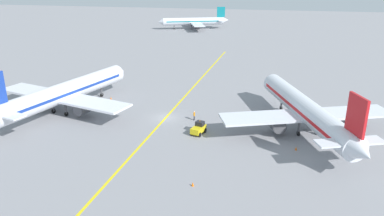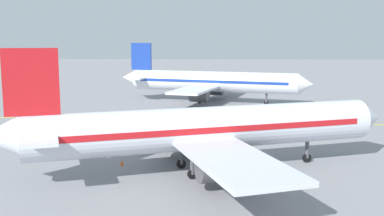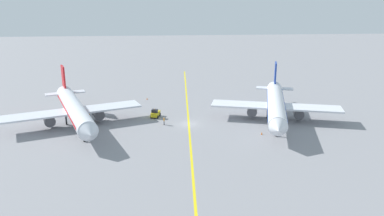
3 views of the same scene
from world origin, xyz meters
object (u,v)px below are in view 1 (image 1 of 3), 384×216
object	(u,v)px
airplane_adjacent_stand	(306,110)
airplane_at_gate	(64,93)
ground_crew_worker	(194,115)
traffic_cone_by_wingtip	(296,148)
traffic_cone_near_nose	(111,98)
baggage_tug_white	(199,128)
traffic_cone_mid_apron	(193,184)
airplane_distant_taxiing	(194,21)

from	to	relation	value
airplane_adjacent_stand	airplane_at_gate	bearing A→B (deg)	179.73
ground_crew_worker	traffic_cone_by_wingtip	size ratio (longest dim) A/B	3.05
airplane_adjacent_stand	traffic_cone_near_nose	distance (m)	38.85
airplane_adjacent_stand	traffic_cone_near_nose	bearing A→B (deg)	166.95
baggage_tug_white	traffic_cone_mid_apron	bearing A→B (deg)	-81.71
airplane_at_gate	traffic_cone_near_nose	xyz separation A→B (m)	(5.27, 8.54, -3.43)
baggage_tug_white	traffic_cone_near_nose	bearing A→B (deg)	147.73
airplane_adjacent_stand	ground_crew_worker	xyz separation A→B (m)	(-18.63, 1.04, -2.80)
airplane_adjacent_stand	ground_crew_worker	world-z (taller)	airplane_adjacent_stand
traffic_cone_near_nose	traffic_cone_by_wingtip	bearing A→B (deg)	-24.08
airplane_distant_taxiing	baggage_tug_white	size ratio (longest dim) A/B	9.37
airplane_distant_taxiing	traffic_cone_by_wingtip	xyz separation A→B (m)	(38.85, -115.07, -3.06)
airplane_adjacent_stand	traffic_cone_near_nose	world-z (taller)	airplane_adjacent_stand
ground_crew_worker	baggage_tug_white	bearing A→B (deg)	-71.41
airplane_at_gate	ground_crew_worker	world-z (taller)	airplane_at_gate
airplane_at_gate	traffic_cone_mid_apron	world-z (taller)	airplane_at_gate
airplane_at_gate	traffic_cone_mid_apron	bearing A→B (deg)	-35.51
airplane_adjacent_stand	traffic_cone_mid_apron	distance (m)	25.03
airplane_at_gate	ground_crew_worker	bearing A→B (deg)	1.96
ground_crew_worker	traffic_cone_near_nose	bearing A→B (deg)	158.01
airplane_adjacent_stand	ground_crew_worker	bearing A→B (deg)	176.82
airplane_adjacent_stand	traffic_cone_near_nose	xyz separation A→B (m)	(-37.70, 8.74, -3.43)
airplane_adjacent_stand	airplane_distant_taxiing	distance (m)	114.99
traffic_cone_by_wingtip	airplane_adjacent_stand	bearing A→B (deg)	78.11
ground_crew_worker	airplane_at_gate	bearing A→B (deg)	-178.04
airplane_adjacent_stand	traffic_cone_by_wingtip	size ratio (longest dim) A/B	62.36
traffic_cone_mid_apron	traffic_cone_by_wingtip	xyz separation A→B (m)	(12.94, 12.70, 0.00)
airplane_distant_taxiing	ground_crew_worker	world-z (taller)	airplane_distant_taxiing
airplane_at_gate	traffic_cone_near_nose	distance (m)	10.60
airplane_at_gate	traffic_cone_by_wingtip	distance (m)	42.24
airplane_at_gate	baggage_tug_white	xyz separation A→B (m)	(26.19, -4.67, -2.81)
traffic_cone_by_wingtip	airplane_distant_taxiing	bearing A→B (deg)	108.66
traffic_cone_near_nose	traffic_cone_by_wingtip	distance (m)	39.58
airplane_at_gate	airplane_distant_taxiing	bearing A→B (deg)	88.64
airplane_at_gate	baggage_tug_white	size ratio (longest dim) A/B	10.61
airplane_adjacent_stand	traffic_cone_near_nose	size ratio (longest dim) A/B	62.36
airplane_at_gate	baggage_tug_white	world-z (taller)	airplane_at_gate
airplane_at_gate	traffic_cone_mid_apron	size ratio (longest dim) A/B	63.53
baggage_tug_white	traffic_cone_by_wingtip	size ratio (longest dim) A/B	5.99
ground_crew_worker	traffic_cone_by_wingtip	bearing A→B (deg)	-26.33
airplane_at_gate	airplane_adjacent_stand	distance (m)	42.97
airplane_distant_taxiing	baggage_tug_white	xyz separation A→B (m)	(23.64, -112.13, -2.44)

